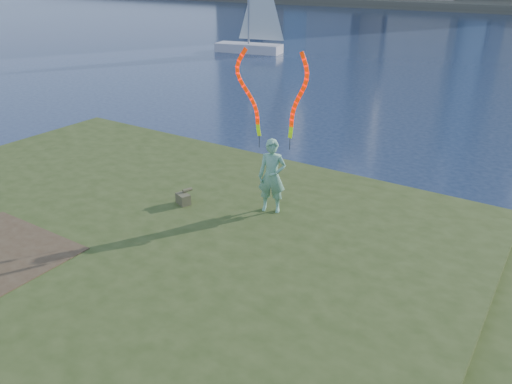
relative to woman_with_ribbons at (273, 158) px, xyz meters
The scene contains 5 objects.
ground 3.46m from the woman_with_ribbons, 129.88° to the right, with size 320.00×320.00×0.00m, color #1A2842.
grassy_knoll 5.03m from the woman_with_ribbons, 111.53° to the right, with size 20.00×18.00×0.80m.
woman_with_ribbons is the anchor object (origin of this frame).
canvas_bag 2.60m from the woman_with_ribbons, 156.15° to the right, with size 0.45×0.50×0.36m.
sailboat 29.87m from the woman_with_ribbons, 124.45° to the left, with size 5.69×2.65×8.54m.
Camera 1 is at (7.47, -7.51, 6.36)m, focal length 35.00 mm.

